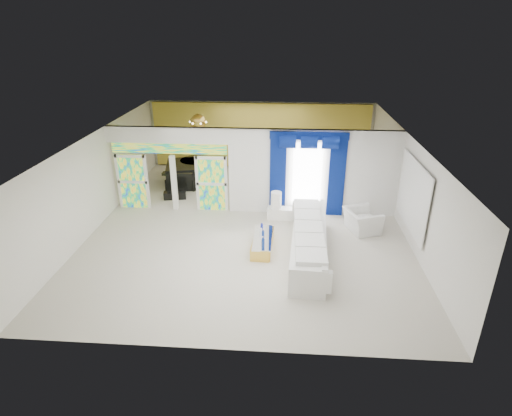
# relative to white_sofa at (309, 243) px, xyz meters

# --- Properties ---
(floor) EXTENTS (12.00, 12.00, 0.00)m
(floor) POSITION_rel_white_sofa_xyz_m (-1.88, 1.99, -0.41)
(floor) COLOR #B7AF9E
(floor) RESTS_ON ground
(dividing_wall) EXTENTS (5.70, 0.18, 3.00)m
(dividing_wall) POSITION_rel_white_sofa_xyz_m (0.27, 2.99, 1.09)
(dividing_wall) COLOR white
(dividing_wall) RESTS_ON ground
(dividing_header) EXTENTS (4.30, 0.18, 0.55)m
(dividing_header) POSITION_rel_white_sofa_xyz_m (-4.73, 2.99, 2.31)
(dividing_header) COLOR white
(dividing_header) RESTS_ON dividing_wall
(stained_panel_left) EXTENTS (0.95, 0.04, 2.00)m
(stained_panel_left) POSITION_rel_white_sofa_xyz_m (-6.16, 2.99, 0.59)
(stained_panel_left) COLOR #994C3F
(stained_panel_left) RESTS_ON ground
(stained_panel_right) EXTENTS (0.95, 0.04, 2.00)m
(stained_panel_right) POSITION_rel_white_sofa_xyz_m (-3.31, 2.99, 0.59)
(stained_panel_right) COLOR #994C3F
(stained_panel_right) RESTS_ON ground
(stained_transom) EXTENTS (4.00, 0.05, 0.35)m
(stained_transom) POSITION_rel_white_sofa_xyz_m (-4.73, 2.99, 1.84)
(stained_transom) COLOR #994C3F
(stained_transom) RESTS_ON dividing_header
(window_pane) EXTENTS (1.00, 0.02, 2.30)m
(window_pane) POSITION_rel_white_sofa_xyz_m (0.02, 2.89, 1.04)
(window_pane) COLOR white
(window_pane) RESTS_ON dividing_wall
(blue_drape_left) EXTENTS (0.55, 0.10, 2.80)m
(blue_drape_left) POSITION_rel_white_sofa_xyz_m (-0.98, 2.86, 0.99)
(blue_drape_left) COLOR #04114E
(blue_drape_left) RESTS_ON ground
(blue_drape_right) EXTENTS (0.55, 0.10, 2.80)m
(blue_drape_right) POSITION_rel_white_sofa_xyz_m (1.02, 2.86, 0.99)
(blue_drape_right) COLOR #04114E
(blue_drape_right) RESTS_ON ground
(blue_pelmet) EXTENTS (2.60, 0.12, 0.25)m
(blue_pelmet) POSITION_rel_white_sofa_xyz_m (0.02, 2.86, 2.41)
(blue_pelmet) COLOR #04114E
(blue_pelmet) RESTS_ON dividing_wall
(wall_mirror) EXTENTS (0.04, 2.70, 1.90)m
(wall_mirror) POSITION_rel_white_sofa_xyz_m (3.06, 0.99, 1.14)
(wall_mirror) COLOR white
(wall_mirror) RESTS_ON ground
(gold_curtains) EXTENTS (9.70, 0.12, 2.90)m
(gold_curtains) POSITION_rel_white_sofa_xyz_m (-1.88, 7.89, 1.09)
(gold_curtains) COLOR gold
(gold_curtains) RESTS_ON ground
(white_sofa) EXTENTS (1.18, 4.38, 0.82)m
(white_sofa) POSITION_rel_white_sofa_xyz_m (0.00, 0.00, 0.00)
(white_sofa) COLOR white
(white_sofa) RESTS_ON ground
(coffee_table) EXTENTS (0.64, 1.65, 0.36)m
(coffee_table) POSITION_rel_white_sofa_xyz_m (-1.35, 0.30, -0.23)
(coffee_table) COLOR gold
(coffee_table) RESTS_ON ground
(console_table) EXTENTS (1.21, 0.44, 0.40)m
(console_table) POSITION_rel_white_sofa_xyz_m (-0.71, 2.41, -0.21)
(console_table) COLOR white
(console_table) RESTS_ON ground
(table_lamp) EXTENTS (0.36, 0.36, 0.58)m
(table_lamp) POSITION_rel_white_sofa_xyz_m (-1.01, 2.41, 0.27)
(table_lamp) COLOR silver
(table_lamp) RESTS_ON console_table
(armchair) EXTENTS (1.27, 1.36, 0.72)m
(armchair) POSITION_rel_white_sofa_xyz_m (1.78, 1.70, -0.05)
(armchair) COLOR white
(armchair) RESTS_ON ground
(grand_piano) EXTENTS (1.66, 1.99, 0.89)m
(grand_piano) POSITION_rel_white_sofa_xyz_m (-4.93, 5.50, 0.03)
(grand_piano) COLOR black
(grand_piano) RESTS_ON ground
(piano_bench) EXTENTS (0.89, 0.49, 0.28)m
(piano_bench) POSITION_rel_white_sofa_xyz_m (-4.93, 3.90, -0.27)
(piano_bench) COLOR black
(piano_bench) RESTS_ON ground
(tv_console) EXTENTS (0.64, 0.60, 0.82)m
(tv_console) POSITION_rel_white_sofa_xyz_m (-6.50, 4.39, -0.00)
(tv_console) COLOR tan
(tv_console) RESTS_ON ground
(chandelier) EXTENTS (0.60, 0.60, 0.60)m
(chandelier) POSITION_rel_white_sofa_xyz_m (-4.18, 5.39, 2.24)
(chandelier) COLOR gold
(chandelier) RESTS_ON ceiling
(decanters) EXTENTS (0.20, 1.06, 0.24)m
(decanters) POSITION_rel_white_sofa_xyz_m (-1.36, 0.24, 0.04)
(decanters) COLOR silver
(decanters) RESTS_ON coffee_table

